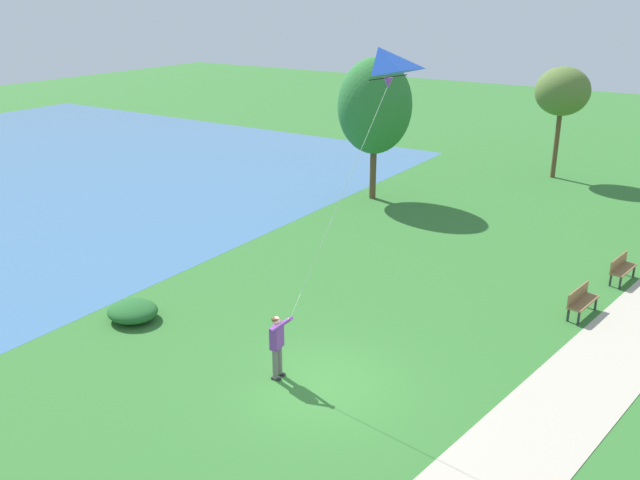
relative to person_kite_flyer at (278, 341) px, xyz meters
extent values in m
plane|color=#33702D|center=(1.05, 0.34, -1.05)|extent=(120.00, 120.00, 0.00)
cube|color=#B7AD99|center=(6.44, 2.34, -1.04)|extent=(6.88, 32.02, 0.02)
cube|color=#232328|center=(-0.02, 0.12, -1.02)|extent=(0.25, 0.15, 0.06)
cylinder|color=slate|center=(-0.04, 0.12, -0.60)|extent=(0.14, 0.14, 0.82)
cube|color=#232328|center=(0.02, -0.12, -1.02)|extent=(0.25, 0.15, 0.06)
cylinder|color=slate|center=(0.00, -0.12, -0.60)|extent=(0.14, 0.14, 0.82)
cube|color=#753899|center=(-0.02, 0.00, 0.11)|extent=(0.28, 0.43, 0.60)
sphere|color=#DBB28E|center=(-0.02, 0.00, 0.57)|extent=(0.22, 0.22, 0.22)
ellipsoid|color=#4C3319|center=(-0.04, -0.01, 0.61)|extent=(0.26, 0.26, 0.13)
cylinder|color=#753899|center=(0.18, 0.12, 0.56)|extent=(0.55, 0.27, 0.43)
cylinder|color=#753899|center=(0.21, -0.06, 0.56)|extent=(0.49, 0.41, 0.43)
sphere|color=#DBB28E|center=(0.35, 0.06, 0.69)|extent=(0.10, 0.10, 0.10)
pyramid|color=blue|center=(2.40, 0.47, 6.89)|extent=(0.79, 1.41, 0.51)
cone|color=purple|center=(2.68, 0.43, 6.56)|extent=(0.23, 0.23, 0.22)
cylinder|color=black|center=(2.68, 0.43, 6.67)|extent=(0.21, 1.25, 0.02)
cylinder|color=silver|center=(1.52, 0.24, 3.60)|extent=(2.34, 0.38, 5.82)
cube|color=olive|center=(5.63, 8.01, -0.60)|extent=(0.65, 1.55, 0.05)
cube|color=olive|center=(5.44, 8.03, -0.37)|extent=(0.25, 1.49, 0.40)
cube|color=#2D2D33|center=(5.88, 8.65, -0.82)|extent=(0.07, 0.07, 0.45)
cube|color=#2D2D33|center=(5.56, 8.69, -0.82)|extent=(0.07, 0.07, 0.45)
cube|color=#2D2D33|center=(5.69, 7.32, -0.82)|extent=(0.07, 0.07, 0.45)
cube|color=#2D2D33|center=(5.38, 7.37, -0.82)|extent=(0.07, 0.07, 0.45)
cube|color=olive|center=(6.12, 11.47, -0.60)|extent=(0.65, 1.55, 0.05)
cube|color=olive|center=(5.93, 11.50, -0.37)|extent=(0.25, 1.49, 0.40)
cube|color=#2D2D33|center=(6.37, 12.11, -0.82)|extent=(0.07, 0.07, 0.45)
cube|color=#2D2D33|center=(6.06, 12.16, -0.82)|extent=(0.07, 0.07, 0.45)
cube|color=#2D2D33|center=(6.18, 10.79, -0.82)|extent=(0.07, 0.07, 0.45)
cube|color=#2D2D33|center=(5.87, 10.83, -0.82)|extent=(0.07, 0.07, 0.45)
cylinder|color=brown|center=(0.16, 24.26, 0.79)|extent=(0.25, 0.25, 3.67)
ellipsoid|color=#567033|center=(0.16, 24.26, 3.49)|extent=(2.77, 2.79, 2.48)
cylinder|color=brown|center=(-5.96, 15.53, 0.38)|extent=(0.30, 0.30, 2.86)
ellipsoid|color=#2D7533|center=(-5.96, 15.53, 3.35)|extent=(3.42, 3.47, 4.41)
ellipsoid|color=#236028|center=(-5.65, 0.22, -0.77)|extent=(1.59, 1.44, 0.56)
camera|label=1|loc=(9.36, -12.20, 8.33)|focal=38.37mm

